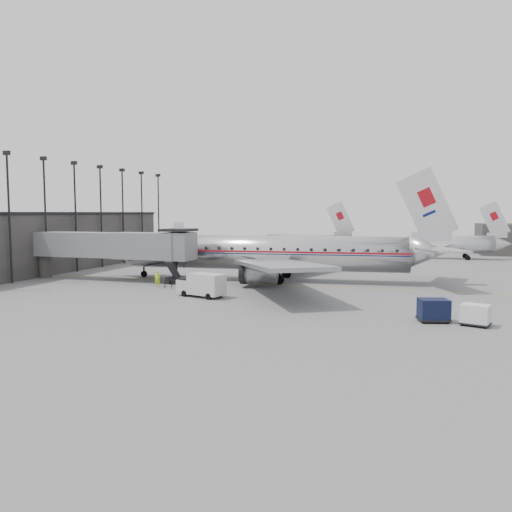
% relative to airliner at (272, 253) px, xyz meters
% --- Properties ---
extents(ground, '(160.00, 160.00, 0.00)m').
position_rel_airliner_xyz_m(ground, '(-0.84, -9.07, -3.37)').
color(ground, slate).
rests_on(ground, ground).
extents(terminal, '(12.00, 46.00, 8.00)m').
position_rel_airliner_xyz_m(terminal, '(-34.84, 0.93, 0.63)').
color(terminal, '#353230').
rests_on(terminal, ground).
extents(apron_line, '(60.00, 0.15, 0.01)m').
position_rel_airliner_xyz_m(apron_line, '(2.16, -3.07, -3.36)').
color(apron_line, gold).
rests_on(apron_line, ground).
extents(jet_bridge, '(21.00, 6.20, 7.10)m').
position_rel_airliner_xyz_m(jet_bridge, '(-17.50, -5.41, 0.81)').
color(jet_bridge, slate).
rests_on(jet_bridge, ground).
extents(floodlight_masts, '(0.90, 42.25, 15.25)m').
position_rel_airliner_xyz_m(floodlight_masts, '(-28.34, 3.93, 5.00)').
color(floodlight_masts, black).
rests_on(floodlight_masts, ground).
extents(distant_aircraft_near, '(16.39, 3.20, 10.26)m').
position_rel_airliner_xyz_m(distant_aircraft_near, '(-2.64, 32.93, -0.63)').
color(distant_aircraft_near, silver).
rests_on(distant_aircraft_near, ground).
extents(distant_aircraft_mid, '(16.39, 3.20, 10.26)m').
position_rel_airliner_xyz_m(distant_aircraft_mid, '(23.36, 36.93, -0.63)').
color(distant_aircraft_mid, silver).
rests_on(distant_aircraft_mid, ground).
extents(airliner, '(42.33, 39.09, 13.39)m').
position_rel_airliner_xyz_m(airliner, '(0.00, 0.00, 0.00)').
color(airliner, silver).
rests_on(airliner, ground).
extents(service_van, '(5.23, 3.20, 2.30)m').
position_rel_airliner_xyz_m(service_van, '(-3.49, -13.27, -2.16)').
color(service_van, '#BCBCBE').
rests_on(service_van, ground).
extents(baggage_cart_navy, '(2.59, 2.22, 1.75)m').
position_rel_airliner_xyz_m(baggage_cart_navy, '(17.68, -18.55, -2.44)').
color(baggage_cart_navy, black).
rests_on(baggage_cart_navy, ground).
extents(baggage_cart_white, '(2.38, 2.09, 1.56)m').
position_rel_airliner_xyz_m(baggage_cart_white, '(20.54, -19.00, -2.54)').
color(baggage_cart_white, silver).
rests_on(baggage_cart_white, ground).
extents(ramp_worker, '(0.78, 0.69, 1.79)m').
position_rel_airliner_xyz_m(ramp_worker, '(-10.74, -8.66, -2.47)').
color(ramp_worker, '#BDED1B').
rests_on(ramp_worker, ground).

